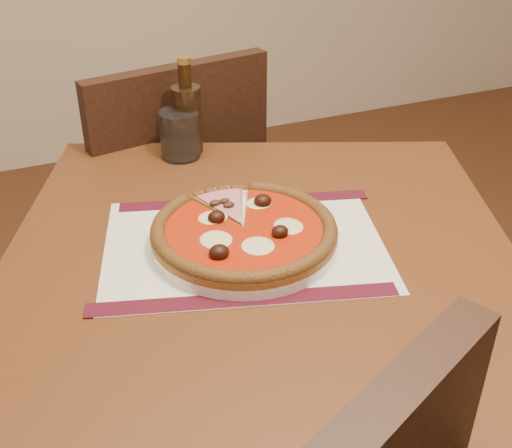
{
  "coord_description": "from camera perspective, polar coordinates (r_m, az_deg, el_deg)",
  "views": [
    {
      "loc": [
        -0.99,
        0.15,
        1.31
      ],
      "look_at": [
        -0.65,
        0.94,
        0.78
      ],
      "focal_mm": 45.0,
      "sensor_mm": 36.0,
      "label": 1
    }
  ],
  "objects": [
    {
      "name": "table",
      "position": [
        1.07,
        0.42,
        -6.51
      ],
      "size": [
        1.04,
        1.04,
        0.75
      ],
      "rotation": [
        0.0,
        0.0,
        -0.39
      ],
      "color": "#5F2D16",
      "rests_on": "ground"
    },
    {
      "name": "chair_far",
      "position": [
        1.62,
        -7.87,
        1.65
      ],
      "size": [
        0.49,
        0.49,
        0.9
      ],
      "rotation": [
        0.0,
        0.0,
        3.32
      ],
      "color": "black",
      "rests_on": "ground"
    },
    {
      "name": "placemat",
      "position": [
        1.02,
        -1.05,
        -1.87
      ],
      "size": [
        0.51,
        0.42,
        0.0
      ],
      "primitive_type": "cube",
      "rotation": [
        0.0,
        0.0,
        -0.29
      ],
      "color": "beige",
      "rests_on": "table"
    },
    {
      "name": "plate",
      "position": [
        1.01,
        -1.05,
        -1.4
      ],
      "size": [
        0.29,
        0.29,
        0.02
      ],
      "primitive_type": "cylinder",
      "color": "white",
      "rests_on": "placemat"
    },
    {
      "name": "pizza",
      "position": [
        1.0,
        -1.06,
        -0.45
      ],
      "size": [
        0.29,
        0.29,
        0.04
      ],
      "color": "#B0752A",
      "rests_on": "plate"
    },
    {
      "name": "ham_slice",
      "position": [
        1.07,
        -2.5,
        1.5
      ],
      "size": [
        0.1,
        0.14,
        0.02
      ],
      "rotation": [
        0.0,
        0.0,
        1.55
      ],
      "color": "#B0752A",
      "rests_on": "plate"
    },
    {
      "name": "water_glass",
      "position": [
        1.29,
        -6.78,
        7.91
      ],
      "size": [
        0.1,
        0.1,
        0.1
      ],
      "primitive_type": "cylinder",
      "rotation": [
        0.0,
        0.0,
        -0.35
      ],
      "color": "white",
      "rests_on": "table"
    },
    {
      "name": "bottle",
      "position": [
        1.31,
        -6.15,
        9.54
      ],
      "size": [
        0.06,
        0.06,
        0.2
      ],
      "color": "#36210D",
      "rests_on": "table"
    }
  ]
}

